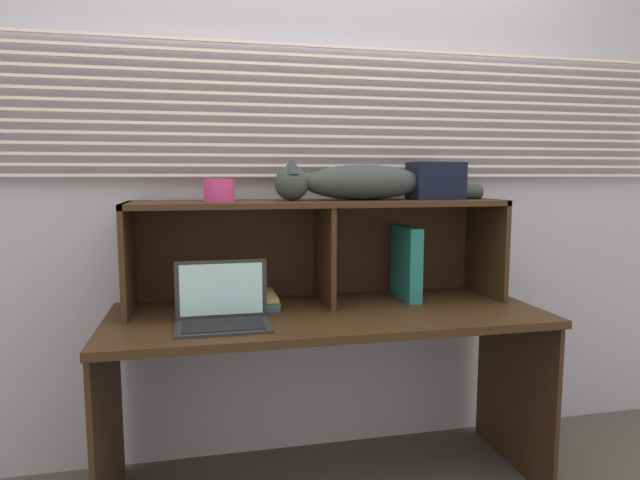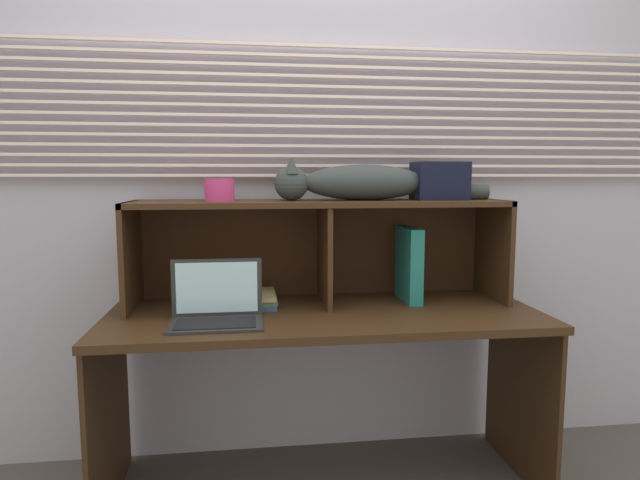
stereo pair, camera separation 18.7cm
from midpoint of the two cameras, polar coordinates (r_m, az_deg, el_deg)
name	(u,v)px [view 2 (the right image)]	position (r m, az deg, el deg)	size (l,w,h in m)	color
back_panel_with_blinds	(313,170)	(2.36, 1.58, 7.42)	(4.40, 0.08, 2.50)	#AFAABB
desk	(325,343)	(2.11, 3.09, -10.93)	(1.65, 0.65, 0.72)	#382312
hutch_shelf_unit	(319,229)	(2.19, 2.37, 1.13)	(1.49, 0.35, 0.42)	#382312
cat	(358,183)	(2.18, 6.55, 6.05)	(0.88, 0.18, 0.17)	#323839
laptop	(216,309)	(1.92, -8.22, -7.30)	(0.32, 0.20, 0.22)	#272727
binder_upright	(409,264)	(2.27, 11.75, -2.54)	(0.06, 0.23, 0.31)	#20726C
book_stack	(257,299)	(2.18, -4.23, -6.26)	(0.15, 0.24, 0.05)	#364F7D
small_basket	(219,190)	(2.12, -8.16, 5.29)	(0.11, 0.11, 0.09)	#C8387B
storage_box	(439,181)	(2.28, 14.88, 6.08)	(0.21, 0.15, 0.15)	black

